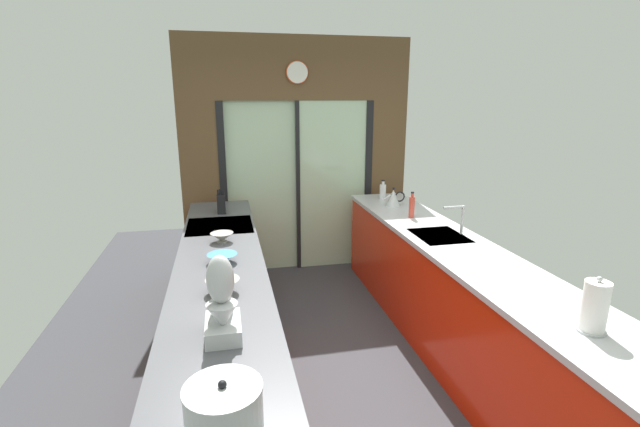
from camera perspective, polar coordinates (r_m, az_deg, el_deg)
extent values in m
cube|color=#38383D|center=(3.98, 1.82, -16.32)|extent=(5.04, 7.60, 0.02)
cube|color=brown|center=(5.18, -3.07, 18.17)|extent=(2.64, 0.08, 0.70)
cube|color=#B2D1AD|center=(5.24, -7.44, 3.19)|extent=(0.80, 0.02, 2.00)
cube|color=#B2D1AD|center=(5.34, 1.63, 3.52)|extent=(0.80, 0.02, 2.00)
cube|color=black|center=(5.20, -12.26, 2.89)|extent=(0.08, 0.10, 2.00)
cube|color=black|center=(5.48, 6.06, 3.73)|extent=(0.08, 0.10, 2.00)
cube|color=black|center=(5.27, -2.87, 3.36)|extent=(0.04, 0.10, 2.00)
cube|color=brown|center=(5.21, -15.01, 2.73)|extent=(0.42, 0.08, 2.00)
cube|color=brown|center=(5.56, 8.51, 3.82)|extent=(0.42, 0.08, 2.00)
cylinder|color=white|center=(5.11, -2.95, 17.65)|extent=(0.23, 0.03, 0.23)
torus|color=#DB4C23|center=(5.11, -2.95, 17.65)|extent=(0.25, 0.02, 0.25)
cube|color=red|center=(2.87, -12.19, -19.66)|extent=(0.58, 2.55, 0.88)
cube|color=red|center=(4.85, -12.44, -4.89)|extent=(0.58, 0.65, 0.88)
cube|color=#4C4C51|center=(3.21, -12.74, -6.50)|extent=(0.62, 3.80, 0.04)
cube|color=red|center=(3.83, 16.59, -10.66)|extent=(0.58, 3.80, 0.88)
cube|color=#BCBCC1|center=(3.66, 17.12, -4.13)|extent=(0.62, 3.80, 0.04)
cube|color=#B7BABC|center=(3.86, 15.06, -3.08)|extent=(0.40, 0.48, 0.05)
cylinder|color=#B7BABC|center=(3.91, 17.82, -0.77)|extent=(0.02, 0.02, 0.25)
cylinder|color=#B7BABC|center=(3.84, 16.78, 0.78)|extent=(0.18, 0.02, 0.02)
cube|color=black|center=(4.26, -12.39, -7.68)|extent=(0.58, 0.60, 0.88)
cube|color=black|center=(4.25, -8.42, -6.96)|extent=(0.01, 0.48, 0.28)
cube|color=black|center=(4.11, -12.75, -1.68)|extent=(0.58, 0.60, 0.03)
cylinder|color=#B7BABC|center=(3.98, -8.33, -3.62)|extent=(0.02, 0.04, 0.04)
cylinder|color=#B7BABC|center=(4.15, -8.52, -2.84)|extent=(0.02, 0.04, 0.04)
cylinder|color=#B7BABC|center=(4.32, -8.69, -2.13)|extent=(0.02, 0.04, 0.04)
cylinder|color=gray|center=(2.73, -12.35, -9.82)|extent=(0.09, 0.09, 0.01)
cone|color=gray|center=(2.72, -12.40, -9.00)|extent=(0.20, 0.20, 0.08)
cylinder|color=teal|center=(3.19, -12.41, -6.13)|extent=(0.09, 0.09, 0.01)
cone|color=teal|center=(3.18, -12.44, -5.58)|extent=(0.21, 0.21, 0.06)
cylinder|color=gray|center=(3.64, -12.45, -3.54)|extent=(0.08, 0.08, 0.01)
cone|color=gray|center=(3.62, -12.48, -2.97)|extent=(0.18, 0.18, 0.07)
cube|color=black|center=(4.52, -12.57, 1.21)|extent=(0.08, 0.14, 0.18)
cylinder|color=black|center=(4.49, -13.00, 2.59)|extent=(0.02, 0.02, 0.06)
cylinder|color=black|center=(4.49, -12.77, 2.63)|extent=(0.02, 0.02, 0.07)
cylinder|color=black|center=(4.49, -12.54, 2.63)|extent=(0.02, 0.02, 0.07)
cylinder|color=black|center=(4.49, -12.30, 2.58)|extent=(0.02, 0.02, 0.06)
cube|color=#B7BABC|center=(2.27, -12.31, -14.22)|extent=(0.17, 0.26, 0.08)
cube|color=#B7BABC|center=(2.29, -12.52, -9.96)|extent=(0.10, 0.08, 0.20)
ellipsoid|color=#B7BABC|center=(2.15, -12.69, -8.26)|extent=(0.13, 0.12, 0.24)
cone|color=#B7BABC|center=(2.20, -12.42, -12.78)|extent=(0.15, 0.15, 0.13)
cylinder|color=#B7BABC|center=(1.69, -12.23, -23.68)|extent=(0.27, 0.27, 0.17)
cylinder|color=#B7BABC|center=(1.63, -12.42, -21.12)|extent=(0.27, 0.27, 0.01)
sphere|color=black|center=(1.62, -12.45, -20.67)|extent=(0.03, 0.03, 0.03)
cone|color=#B7BABC|center=(4.76, 9.40, 2.01)|extent=(0.15, 0.15, 0.18)
sphere|color=black|center=(4.73, 9.45, 3.19)|extent=(0.03, 0.03, 0.03)
cylinder|color=#B7BABC|center=(4.73, 8.62, 2.08)|extent=(0.08, 0.02, 0.07)
torus|color=black|center=(4.78, 10.22, 2.15)|extent=(0.11, 0.01, 0.11)
cylinder|color=#B23D2D|center=(4.33, 11.71, 0.79)|extent=(0.05, 0.05, 0.20)
cylinder|color=#B23D2D|center=(4.30, 11.79, 2.35)|extent=(0.02, 0.02, 0.04)
cylinder|color=black|center=(4.29, 11.81, 2.67)|extent=(0.03, 0.03, 0.01)
cylinder|color=silver|center=(5.05, 8.07, 2.77)|extent=(0.07, 0.07, 0.17)
cylinder|color=silver|center=(5.03, 8.11, 3.93)|extent=(0.03, 0.03, 0.04)
cylinder|color=black|center=(5.02, 8.12, 4.21)|extent=(0.04, 0.04, 0.01)
cylinder|color=#B7BABC|center=(2.64, 31.44, -12.66)|extent=(0.14, 0.14, 0.01)
cylinder|color=white|center=(2.59, 31.83, -10.05)|extent=(0.12, 0.12, 0.25)
sphere|color=#B7BABC|center=(2.54, 32.27, -7.14)|extent=(0.03, 0.03, 0.03)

